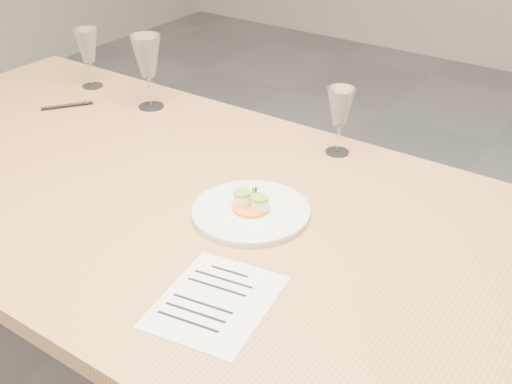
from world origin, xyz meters
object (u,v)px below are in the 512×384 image
Objects in this scene: wine_glass_0 at (87,47)px; wine_glass_1 at (147,58)px; recipe_sheet at (216,301)px; ballpoint_pen at (67,106)px; wine_glass_2 at (340,109)px; dining_table at (231,238)px; dinner_plate at (251,211)px.

wine_glass_1 reaches higher than wine_glass_0.
recipe_sheet is 2.09× the size of ballpoint_pen.
wine_glass_1 is (0.28, -0.02, 0.02)m from wine_glass_0.
ballpoint_pen is 0.60× the size of wine_glass_1.
wine_glass_1 is 0.62m from wine_glass_2.
recipe_sheet is (0.16, -0.26, 0.07)m from dining_table.
dinner_plate is at bearing 26.56° from dining_table.
dinner_plate is 1.46× the size of wine_glass_2.
recipe_sheet is 1.19m from wine_glass_0.
wine_glass_0 reaches higher than recipe_sheet.
wine_glass_2 reaches higher than recipe_sheet.
recipe_sheet is at bearing -80.51° from wine_glass_2.
ballpoint_pen reaches higher than recipe_sheet.
wine_glass_0 is 0.28m from wine_glass_1.
dinner_plate is 0.71m from wine_glass_1.
wine_glass_1 is at bearing 151.81° from dinner_plate.
ballpoint_pen is at bearing 167.83° from dinner_plate.
wine_glass_2 is at bearing 88.79° from dinner_plate.
dinner_plate is 1.99× the size of ballpoint_pen.
ballpoint_pen is 0.22m from wine_glass_0.
ballpoint_pen is at bearing 165.76° from dining_table.
dinner_plate is at bearing -91.21° from wine_glass_2.
dining_table is at bearing 112.15° from recipe_sheet.
ballpoint_pen is at bearing 144.42° from recipe_sheet.
wine_glass_1 is (-0.73, 0.60, 0.16)m from recipe_sheet.
recipe_sheet is 0.96m from wine_glass_1.
wine_glass_1 reaches higher than ballpoint_pen.
dining_table is 0.80m from ballpoint_pen.
wine_glass_2 is at bearing 2.56° from wine_glass_0.
wine_glass_0 is at bearing -177.44° from wine_glass_2.
recipe_sheet is at bearing -39.73° from wine_glass_1.
wine_glass_2 is at bearing 83.01° from dining_table.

